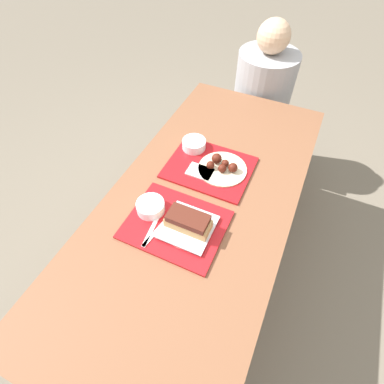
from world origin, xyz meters
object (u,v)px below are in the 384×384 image
Objects in this scene: tray_near at (176,225)px; wings_plate_far at (222,166)px; brisket_sandwich_plate at (188,224)px; person_seated_across at (264,84)px; bowl_coleslaw_near at (151,206)px; bowl_coleslaw_far at (194,144)px; tray_far at (209,167)px.

wings_plate_far is (0.06, 0.38, 0.02)m from tray_near.
person_seated_across is at bearing 91.75° from brisket_sandwich_plate.
person_seated_across is at bearing 83.43° from bowl_coleslaw_near.
bowl_coleslaw_near is at bearing -117.57° from wings_plate_far.
tray_near is at bearing -90.80° from person_seated_across.
wings_plate_far reaches higher than bowl_coleslaw_far.
tray_far is at bearing 90.21° from tray_near.
tray_near is 0.13m from bowl_coleslaw_near.
wings_plate_far is at bearing 89.74° from brisket_sandwich_plate.
person_seated_across is (0.02, 1.30, -0.04)m from tray_near.
bowl_coleslaw_far is (-0.13, 0.46, 0.03)m from tray_near.
person_seated_across is (-0.04, 0.92, -0.06)m from wings_plate_far.
tray_near is at bearing -8.70° from bowl_coleslaw_near.
bowl_coleslaw_far is 0.51× the size of wings_plate_far.
bowl_coleslaw_near is 0.60× the size of brisket_sandwich_plate.
brisket_sandwich_plate reaches higher than tray_near.
bowl_coleslaw_near is at bearing -110.05° from tray_far.
bowl_coleslaw_far is at bearing 89.84° from bowl_coleslaw_near.
bowl_coleslaw_near is at bearing 171.30° from tray_near.
bowl_coleslaw_near is 0.19m from brisket_sandwich_plate.
brisket_sandwich_plate is 0.38m from wings_plate_far.
tray_far is at bearing -91.20° from person_seated_across.
bowl_coleslaw_far is (-0.19, 0.46, -0.01)m from brisket_sandwich_plate.
tray_near is 0.48m from bowl_coleslaw_far.
tray_far is (-0.00, 0.37, 0.00)m from tray_near.
brisket_sandwich_plate is 0.50m from bowl_coleslaw_far.
wings_plate_far is at bearing -87.42° from person_seated_across.
brisket_sandwich_plate reaches higher than bowl_coleslaw_far.
bowl_coleslaw_far is at bearing 143.22° from tray_far.
brisket_sandwich_plate reaches higher than tray_far.
tray_far is 3.34× the size of bowl_coleslaw_near.
person_seated_across reaches higher than wings_plate_far.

